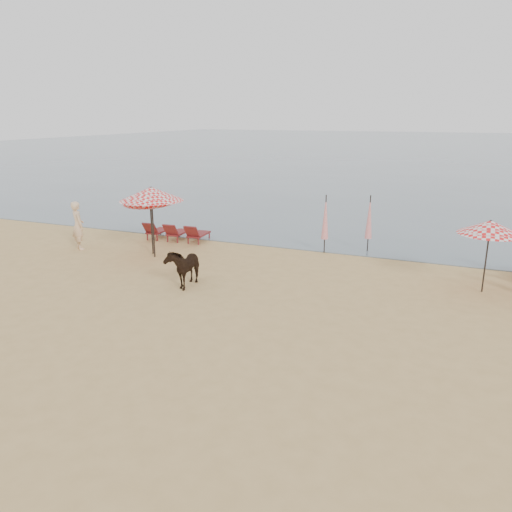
{
  "coord_description": "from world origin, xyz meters",
  "views": [
    {
      "loc": [
        5.3,
        -7.88,
        5.07
      ],
      "look_at": [
        0.0,
        5.0,
        1.1
      ],
      "focal_mm": 35.0,
      "sensor_mm": 36.0,
      "label": 1
    }
  ],
  "objects_px": {
    "umbrella_open_right": "(490,227)",
    "umbrella_open_left_b": "(150,196)",
    "cow": "(184,266)",
    "umbrella_closed_left": "(325,217)",
    "lounger_cluster_left": "(176,232)",
    "beachgoer_left": "(78,225)",
    "umbrella_closed_right": "(369,217)",
    "umbrella_open_left_a": "(151,194)"
  },
  "relations": [
    {
      "from": "umbrella_open_right",
      "to": "umbrella_closed_left",
      "type": "relative_size",
      "value": 0.98
    },
    {
      "from": "umbrella_closed_left",
      "to": "lounger_cluster_left",
      "type": "bearing_deg",
      "value": -175.2
    },
    {
      "from": "umbrella_open_left_a",
      "to": "umbrella_open_right",
      "type": "bearing_deg",
      "value": -6.87
    },
    {
      "from": "umbrella_open_left_a",
      "to": "umbrella_open_right",
      "type": "relative_size",
      "value": 1.2
    },
    {
      "from": "umbrella_closed_right",
      "to": "umbrella_open_left_b",
      "type": "bearing_deg",
      "value": -155.78
    },
    {
      "from": "lounger_cluster_left",
      "to": "umbrella_open_left_b",
      "type": "xyz_separation_m",
      "value": [
        0.25,
        -2.09,
        1.82
      ]
    },
    {
      "from": "umbrella_closed_right",
      "to": "cow",
      "type": "xyz_separation_m",
      "value": [
        -4.5,
        -6.03,
        -0.73
      ]
    },
    {
      "from": "umbrella_open_left_b",
      "to": "umbrella_closed_left",
      "type": "relative_size",
      "value": 1.15
    },
    {
      "from": "umbrella_open_left_a",
      "to": "beachgoer_left",
      "type": "height_order",
      "value": "umbrella_open_left_a"
    },
    {
      "from": "umbrella_closed_left",
      "to": "beachgoer_left",
      "type": "bearing_deg",
      "value": -160.87
    },
    {
      "from": "cow",
      "to": "umbrella_closed_left",
      "type": "bearing_deg",
      "value": 55.07
    },
    {
      "from": "umbrella_open_left_b",
      "to": "cow",
      "type": "xyz_separation_m",
      "value": [
        2.93,
        -2.69,
        -1.58
      ]
    },
    {
      "from": "umbrella_closed_left",
      "to": "beachgoer_left",
      "type": "xyz_separation_m",
      "value": [
        -8.95,
        -3.11,
        -0.42
      ]
    },
    {
      "from": "umbrella_open_right",
      "to": "umbrella_closed_left",
      "type": "distance_m",
      "value": 6.01
    },
    {
      "from": "cow",
      "to": "lounger_cluster_left",
      "type": "bearing_deg",
      "value": 118.22
    },
    {
      "from": "umbrella_closed_left",
      "to": "cow",
      "type": "distance_m",
      "value": 6.13
    },
    {
      "from": "umbrella_closed_left",
      "to": "cow",
      "type": "bearing_deg",
      "value": -119.56
    },
    {
      "from": "umbrella_open_left_b",
      "to": "cow",
      "type": "distance_m",
      "value": 4.28
    },
    {
      "from": "umbrella_open_left_a",
      "to": "umbrella_closed_left",
      "type": "xyz_separation_m",
      "value": [
        5.62,
        2.96,
        -0.97
      ]
    },
    {
      "from": "umbrella_open_left_b",
      "to": "umbrella_closed_right",
      "type": "bearing_deg",
      "value": 48.77
    },
    {
      "from": "umbrella_open_left_b",
      "to": "umbrella_open_right",
      "type": "height_order",
      "value": "umbrella_open_left_b"
    },
    {
      "from": "umbrella_closed_right",
      "to": "cow",
      "type": "distance_m",
      "value": 7.56
    },
    {
      "from": "umbrella_closed_left",
      "to": "cow",
      "type": "xyz_separation_m",
      "value": [
        -3.0,
        -5.3,
        -0.75
      ]
    },
    {
      "from": "umbrella_closed_right",
      "to": "umbrella_open_right",
      "type": "bearing_deg",
      "value": -38.95
    },
    {
      "from": "umbrella_open_right",
      "to": "cow",
      "type": "bearing_deg",
      "value": -142.93
    },
    {
      "from": "umbrella_closed_left",
      "to": "beachgoer_left",
      "type": "distance_m",
      "value": 9.49
    },
    {
      "from": "lounger_cluster_left",
      "to": "umbrella_open_right",
      "type": "xyz_separation_m",
      "value": [
        11.63,
        -1.94,
        1.58
      ]
    },
    {
      "from": "umbrella_open_left_a",
      "to": "umbrella_open_left_b",
      "type": "distance_m",
      "value": 0.48
    },
    {
      "from": "lounger_cluster_left",
      "to": "umbrella_closed_left",
      "type": "relative_size",
      "value": 1.14
    },
    {
      "from": "umbrella_open_right",
      "to": "umbrella_closed_left",
      "type": "bearing_deg",
      "value": 174.24
    },
    {
      "from": "umbrella_closed_left",
      "to": "umbrella_closed_right",
      "type": "distance_m",
      "value": 1.67
    },
    {
      "from": "umbrella_open_right",
      "to": "umbrella_open_left_b",
      "type": "bearing_deg",
      "value": -160.72
    },
    {
      "from": "umbrella_closed_right",
      "to": "cow",
      "type": "bearing_deg",
      "value": -126.76
    },
    {
      "from": "umbrella_open_left_b",
      "to": "umbrella_closed_left",
      "type": "height_order",
      "value": "umbrella_open_left_b"
    },
    {
      "from": "umbrella_open_right",
      "to": "cow",
      "type": "distance_m",
      "value": 9.02
    },
    {
      "from": "umbrella_closed_left",
      "to": "umbrella_closed_right",
      "type": "bearing_deg",
      "value": 26.05
    },
    {
      "from": "cow",
      "to": "beachgoer_left",
      "type": "bearing_deg",
      "value": 154.43
    },
    {
      "from": "umbrella_open_left_b",
      "to": "umbrella_closed_right",
      "type": "distance_m",
      "value": 8.19
    },
    {
      "from": "umbrella_closed_left",
      "to": "umbrella_open_right",
      "type": "bearing_deg",
      "value": -24.31
    },
    {
      "from": "umbrella_closed_left",
      "to": "beachgoer_left",
      "type": "height_order",
      "value": "umbrella_closed_left"
    },
    {
      "from": "lounger_cluster_left",
      "to": "cow",
      "type": "xyz_separation_m",
      "value": [
        3.17,
        -4.78,
        0.24
      ]
    },
    {
      "from": "umbrella_open_left_a",
      "to": "cow",
      "type": "bearing_deg",
      "value": -51.17
    }
  ]
}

